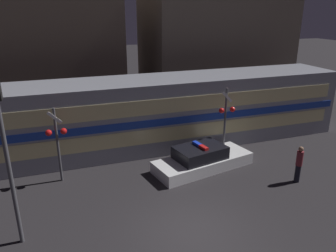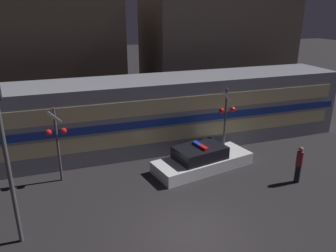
{
  "view_description": "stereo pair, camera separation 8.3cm",
  "coord_description": "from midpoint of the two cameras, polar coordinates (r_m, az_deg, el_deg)",
  "views": [
    {
      "loc": [
        -3.82,
        -8.42,
        7.16
      ],
      "look_at": [
        1.17,
        5.96,
        1.67
      ],
      "focal_mm": 35.0,
      "sensor_mm": 36.0,
      "label": 1
    },
    {
      "loc": [
        -3.75,
        -8.45,
        7.16
      ],
      "look_at": [
        1.17,
        5.96,
        1.67
      ],
      "focal_mm": 35.0,
      "sensor_mm": 36.0,
      "label": 2
    }
  ],
  "objects": [
    {
      "name": "ground_plane",
      "position": [
        11.7,
        4.42,
        -18.01
      ],
      "size": [
        120.0,
        120.0,
        0.0
      ],
      "primitive_type": "plane",
      "color": "#262326"
    },
    {
      "name": "train",
      "position": [
        17.39,
        -5.32,
        1.98
      ],
      "size": [
        23.28,
        3.22,
        3.72
      ],
      "color": "gray",
      "rests_on": "ground_plane"
    },
    {
      "name": "police_car",
      "position": [
        15.56,
        6.08,
        -5.83
      ],
      "size": [
        5.02,
        2.63,
        1.26
      ],
      "rotation": [
        0.0,
        0.0,
        0.2
      ],
      "color": "silver",
      "rests_on": "ground_plane"
    },
    {
      "name": "pedestrian",
      "position": [
        15.23,
        21.97,
        -6.2
      ],
      "size": [
        0.28,
        0.28,
        1.66
      ],
      "color": "black",
      "rests_on": "ground_plane"
    },
    {
      "name": "crossing_signal_near",
      "position": [
        16.39,
        10.21,
        1.66
      ],
      "size": [
        0.86,
        0.33,
        3.55
      ],
      "color": "#4C4C51",
      "rests_on": "ground_plane"
    },
    {
      "name": "crossing_signal_far",
      "position": [
        14.51,
        -18.63,
        -2.02
      ],
      "size": [
        0.86,
        0.33,
        3.33
      ],
      "color": "#4C4C51",
      "rests_on": "ground_plane"
    },
    {
      "name": "traffic_light_corner",
      "position": [
        10.5,
        -26.85,
        -0.61
      ],
      "size": [
        0.3,
        0.46,
        5.66
      ],
      "color": "#4C4C51",
      "rests_on": "ground_plane"
    },
    {
      "name": "building_left",
      "position": [
        25.26,
        -20.05,
        12.71
      ],
      "size": [
        9.86,
        6.99,
        9.08
      ],
      "color": "brown",
      "rests_on": "ground_plane"
    },
    {
      "name": "building_center",
      "position": [
        27.95,
        8.36,
        15.62
      ],
      "size": [
        11.27,
        6.83,
        10.42
      ],
      "color": "#726656",
      "rests_on": "ground_plane"
    }
  ]
}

